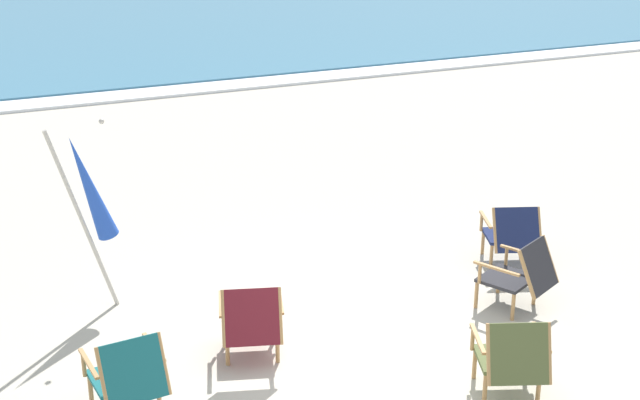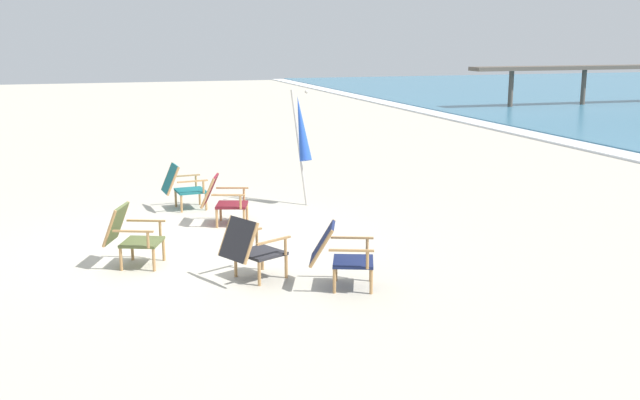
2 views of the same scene
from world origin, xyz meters
name	(u,v)px [view 1 (image 1 of 2)]	position (x,y,z in m)	size (l,w,h in m)	color
ground_plane	(371,363)	(0.00, 0.00, 0.00)	(80.00, 80.00, 0.00)	#B7AF9E
surf_band	(116,95)	(0.00, 11.55, 0.03)	(80.00, 1.10, 0.06)	white
beach_chair_front_right	(521,273)	(1.91, 0.33, 0.43)	(0.83, 0.89, 0.80)	#28282D
beach_chair_far_center	(512,233)	(2.47, 1.29, 0.42)	(0.81, 0.92, 0.78)	#19234C
beach_chair_back_right	(128,374)	(-2.27, 0.01, 0.43)	(0.64, 0.76, 0.80)	#196066
beach_chair_front_left	(512,357)	(0.82, -1.05, 0.43)	(0.79, 0.85, 0.81)	#515B33
beach_chair_mid_center	(252,320)	(-1.00, 0.50, 0.43)	(0.76, 0.86, 0.80)	maroon
umbrella_furled_blue	(89,189)	(-2.12, 2.15, 1.34)	(0.69, 0.32, 2.05)	#B7B2A8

